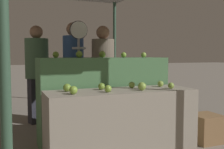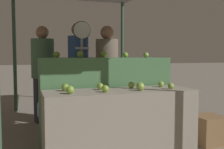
{
  "view_description": "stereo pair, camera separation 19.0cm",
  "coord_description": "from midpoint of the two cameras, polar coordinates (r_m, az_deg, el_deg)",
  "views": [
    {
      "loc": [
        -1.16,
        -2.6,
        1.15
      ],
      "look_at": [
        0.01,
        0.3,
        0.92
      ],
      "focal_mm": 42.0,
      "sensor_mm": 36.0,
      "label": 1
    },
    {
      "loc": [
        -0.98,
        -2.67,
        1.15
      ],
      "look_at": [
        0.01,
        0.3,
        0.92
      ],
      "focal_mm": 42.0,
      "sensor_mm": 36.0,
      "label": 2
    }
  ],
  "objects": [
    {
      "name": "apple_back_4",
      "position": [
        3.63,
        8.9,
        4.24
      ],
      "size": [
        0.07,
        0.07,
        0.07
      ],
      "primitive_type": "sphere",
      "color": "#8EB247",
      "rests_on": "display_counter_back"
    },
    {
      "name": "apple_front_5",
      "position": [
        2.9,
        -0.72,
        -2.58
      ],
      "size": [
        0.08,
        0.08,
        0.08
      ],
      "primitive_type": "sphere",
      "color": "#7AA338",
      "rests_on": "display_counter_front"
    },
    {
      "name": "apple_back_1",
      "position": [
        3.32,
        -5.29,
        4.39
      ],
      "size": [
        0.08,
        0.08,
        0.08
      ],
      "primitive_type": "sphere",
      "color": "#84AD3D",
      "rests_on": "display_counter_back"
    },
    {
      "name": "apple_front_0",
      "position": [
        2.59,
        -7.05,
        -3.33
      ],
      "size": [
        0.08,
        0.08,
        0.08
      ],
      "primitive_type": "sphere",
      "color": "#84AD3D",
      "rests_on": "display_counter_front"
    },
    {
      "name": "apple_front_3",
      "position": [
        3.04,
        14.44,
        -2.45
      ],
      "size": [
        0.07,
        0.07,
        0.07
      ],
      "primitive_type": "sphere",
      "color": "#8EB247",
      "rests_on": "display_counter_front"
    },
    {
      "name": "display_counter_front",
      "position": [
        2.95,
        3.57,
        -10.87
      ],
      "size": [
        1.64,
        0.55,
        0.77
      ],
      "primitive_type": "cube",
      "color": "gray",
      "rests_on": "ground_plane"
    },
    {
      "name": "produce_scale",
      "position": [
        3.86,
        -5.14,
        4.79
      ],
      "size": [
        0.26,
        0.2,
        1.65
      ],
      "color": "#99999E",
      "rests_on": "ground_plane"
    },
    {
      "name": "apple_front_1",
      "position": [
        2.69,
        0.55,
        -3.1
      ],
      "size": [
        0.08,
        0.08,
        0.08
      ],
      "primitive_type": "sphere",
      "color": "#84AD3D",
      "rests_on": "display_counter_front"
    },
    {
      "name": "apple_front_4",
      "position": [
        2.8,
        -8.22,
        -2.78
      ],
      "size": [
        0.08,
        0.08,
        0.08
      ],
      "primitive_type": "sphere",
      "color": "#7AA338",
      "rests_on": "display_counter_front"
    },
    {
      "name": "display_counter_back",
      "position": [
        3.46,
        -0.16,
        -5.62
      ],
      "size": [
        1.64,
        0.55,
        1.12
      ],
      "primitive_type": "cube",
      "color": "#4C7A4C",
      "rests_on": "ground_plane"
    },
    {
      "name": "apple_front_6",
      "position": [
        3.04,
        6.0,
        -2.3
      ],
      "size": [
        0.07,
        0.07,
        0.07
      ],
      "primitive_type": "sphere",
      "color": "#8EB247",
      "rests_on": "display_counter_front"
    },
    {
      "name": "person_vendor_at_scale",
      "position": [
        4.19,
        0.2,
        1.18
      ],
      "size": [
        0.39,
        0.39,
        1.62
      ],
      "rotation": [
        0.0,
        0.0,
        3.03
      ],
      "color": "#2D2D38",
      "rests_on": "ground_plane"
    },
    {
      "name": "person_customer_left",
      "position": [
        4.61,
        -13.67,
        1.48
      ],
      "size": [
        0.49,
        0.49,
        1.64
      ],
      "rotation": [
        0.0,
        0.0,
        3.46
      ],
      "color": "#2D2D38",
      "rests_on": "ground_plane"
    },
    {
      "name": "wooden_crate_side",
      "position": [
        3.73,
        21.74,
        -11.12
      ],
      "size": [
        0.37,
        0.37,
        0.37
      ],
      "primitive_type": "cube",
      "color": "olive",
      "rests_on": "ground_plane"
    },
    {
      "name": "apple_back_2",
      "position": [
        3.41,
        -0.26,
        4.43
      ],
      "size": [
        0.09,
        0.09,
        0.09
      ],
      "primitive_type": "sphere",
      "color": "#84AD3D",
      "rests_on": "display_counter_back"
    },
    {
      "name": "apple_back_0",
      "position": [
        3.27,
        -10.3,
        4.28
      ],
      "size": [
        0.08,
        0.08,
        0.08
      ],
      "primitive_type": "sphere",
      "color": "#84AD3D",
      "rests_on": "display_counter_back"
    },
    {
      "name": "apple_front_7",
      "position": [
        3.21,
        12.3,
        -2.05
      ],
      "size": [
        0.07,
        0.07,
        0.07
      ],
      "primitive_type": "sphere",
      "color": "#8EB247",
      "rests_on": "display_counter_front"
    },
    {
      "name": "apple_front_2",
      "position": [
        2.84,
        8.09,
        -2.61
      ],
      "size": [
        0.09,
        0.09,
        0.09
      ],
      "primitive_type": "sphere",
      "color": "#8EB247",
      "rests_on": "display_counter_front"
    },
    {
      "name": "person_customer_right",
      "position": [
        4.43,
        -6.14,
        2.0
      ],
      "size": [
        0.45,
        0.45,
        1.69
      ],
      "rotation": [
        0.0,
        0.0,
        2.73
      ],
      "color": "#2D2D38",
      "rests_on": "ground_plane"
    },
    {
      "name": "apple_back_3",
      "position": [
        3.51,
        4.49,
        4.29
      ],
      "size": [
        0.07,
        0.07,
        0.07
      ],
      "primitive_type": "sphere",
      "color": "#7AA338",
      "rests_on": "display_counter_back"
    }
  ]
}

